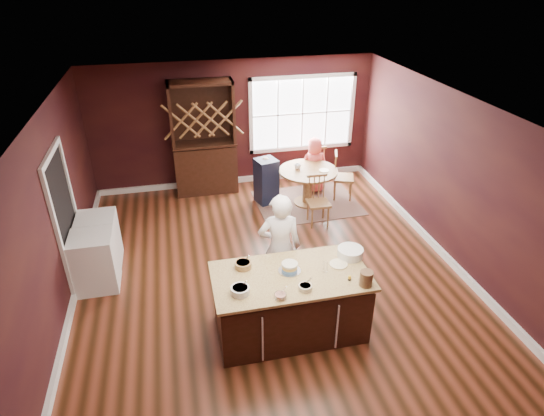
# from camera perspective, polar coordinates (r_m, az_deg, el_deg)

# --- Properties ---
(room_shell) EXTENTS (7.00, 7.00, 7.00)m
(room_shell) POSITION_cam_1_polar(r_m,az_deg,el_deg) (6.68, -0.31, 1.15)
(room_shell) COLOR brown
(room_shell) RESTS_ON ground
(window) EXTENTS (2.36, 0.10, 1.66)m
(window) POSITION_cam_1_polar(r_m,az_deg,el_deg) (10.10, 3.82, 11.76)
(window) COLOR white
(window) RESTS_ON room_shell
(doorway) EXTENTS (0.08, 1.26, 2.13)m
(doorway) POSITION_cam_1_polar(r_m,az_deg,el_deg) (7.44, -24.35, -1.43)
(doorway) COLOR white
(doorway) RESTS_ON room_shell
(kitchen_island) EXTENTS (2.01, 1.05, 0.92)m
(kitchen_island) POSITION_cam_1_polar(r_m,az_deg,el_deg) (6.15, 2.28, -11.96)
(kitchen_island) COLOR #341912
(kitchen_island) RESTS_ON ground
(dining_table) EXTENTS (1.18, 1.18, 0.75)m
(dining_table) POSITION_cam_1_polar(r_m,az_deg,el_deg) (9.21, 4.54, 3.56)
(dining_table) COLOR brown
(dining_table) RESTS_ON ground
(baker) EXTENTS (0.66, 0.48, 1.69)m
(baker) POSITION_cam_1_polar(r_m,az_deg,el_deg) (6.48, 0.97, -5.02)
(baker) COLOR white
(baker) RESTS_ON ground
(layer_cake) EXTENTS (0.29, 0.29, 0.12)m
(layer_cake) POSITION_cam_1_polar(r_m,az_deg,el_deg) (5.88, 2.22, -7.44)
(layer_cake) COLOR beige
(layer_cake) RESTS_ON kitchen_island
(bowl_blue) EXTENTS (0.23, 0.23, 0.09)m
(bowl_blue) POSITION_cam_1_polar(r_m,az_deg,el_deg) (5.54, -4.02, -10.26)
(bowl_blue) COLOR silver
(bowl_blue) RESTS_ON kitchen_island
(bowl_yellow) EXTENTS (0.22, 0.22, 0.08)m
(bowl_yellow) POSITION_cam_1_polar(r_m,az_deg,el_deg) (5.96, -3.65, -7.12)
(bowl_yellow) COLOR olive
(bowl_yellow) RESTS_ON kitchen_island
(bowl_pink) EXTENTS (0.16, 0.16, 0.06)m
(bowl_pink) POSITION_cam_1_polar(r_m,az_deg,el_deg) (5.47, 1.06, -10.99)
(bowl_pink) COLOR silver
(bowl_pink) RESTS_ON kitchen_island
(bowl_olive) EXTENTS (0.17, 0.17, 0.06)m
(bowl_olive) POSITION_cam_1_polar(r_m,az_deg,el_deg) (5.61, 4.19, -9.89)
(bowl_olive) COLOR beige
(bowl_olive) RESTS_ON kitchen_island
(drinking_glass) EXTENTS (0.07, 0.07, 0.15)m
(drinking_glass) POSITION_cam_1_polar(r_m,az_deg,el_deg) (5.89, 6.72, -7.36)
(drinking_glass) COLOR silver
(drinking_glass) RESTS_ON kitchen_island
(dinner_plate) EXTENTS (0.24, 0.24, 0.02)m
(dinner_plate) POSITION_cam_1_polar(r_m,az_deg,el_deg) (6.08, 8.35, -6.98)
(dinner_plate) COLOR #F9EECB
(dinner_plate) RESTS_ON kitchen_island
(white_tub) EXTENTS (0.35, 0.35, 0.12)m
(white_tub) POSITION_cam_1_polar(r_m,az_deg,el_deg) (6.24, 9.79, -5.52)
(white_tub) COLOR white
(white_tub) RESTS_ON kitchen_island
(stoneware_crock) EXTENTS (0.16, 0.16, 0.20)m
(stoneware_crock) POSITION_cam_1_polar(r_m,az_deg,el_deg) (5.74, 11.73, -8.66)
(stoneware_crock) COLOR #462E1D
(stoneware_crock) RESTS_ON kitchen_island
(toy_figurine) EXTENTS (0.04, 0.04, 0.07)m
(toy_figurine) POSITION_cam_1_polar(r_m,az_deg,el_deg) (5.82, 9.70, -8.64)
(toy_figurine) COLOR yellow
(toy_figurine) RESTS_ON kitchen_island
(rug) EXTENTS (2.10, 1.65, 0.01)m
(rug) POSITION_cam_1_polar(r_m,az_deg,el_deg) (9.45, 4.41, 0.66)
(rug) COLOR brown
(rug) RESTS_ON ground
(chair_east) EXTENTS (0.53, 0.54, 1.02)m
(chair_east) POSITION_cam_1_polar(r_m,az_deg,el_deg) (9.54, 8.97, 4.04)
(chair_east) COLOR brown
(chair_east) RESTS_ON ground
(chair_south) EXTENTS (0.42, 0.40, 0.97)m
(chair_south) POSITION_cam_1_polar(r_m,az_deg,el_deg) (8.51, 5.86, 0.87)
(chair_south) COLOR brown
(chair_south) RESTS_ON ground
(chair_north) EXTENTS (0.48, 0.47, 1.00)m
(chair_north) POSITION_cam_1_polar(r_m,az_deg,el_deg) (9.96, 5.20, 5.32)
(chair_north) COLOR brown
(chair_north) RESTS_ON ground
(seated_woman) EXTENTS (0.59, 0.39, 1.21)m
(seated_woman) POSITION_cam_1_polar(r_m,az_deg,el_deg) (9.72, 5.31, 5.37)
(seated_woman) COLOR #F05653
(seated_woman) RESTS_ON ground
(high_chair) EXTENTS (0.50, 0.50, 0.99)m
(high_chair) POSITION_cam_1_polar(r_m,az_deg,el_deg) (9.26, -0.73, 3.51)
(high_chair) COLOR #131C31
(high_chair) RESTS_ON ground
(toddler) EXTENTS (0.18, 0.14, 0.26)m
(toddler) POSITION_cam_1_polar(r_m,az_deg,el_deg) (9.23, -0.51, 5.58)
(toddler) COLOR #8CA5BF
(toddler) RESTS_ON high_chair
(table_plate) EXTENTS (0.20, 0.20, 0.02)m
(table_plate) POSITION_cam_1_polar(r_m,az_deg,el_deg) (9.11, 6.55, 4.71)
(table_plate) COLOR beige
(table_plate) RESTS_ON dining_table
(table_cup) EXTENTS (0.15, 0.15, 0.10)m
(table_cup) POSITION_cam_1_polar(r_m,az_deg,el_deg) (9.14, 3.23, 5.22)
(table_cup) COLOR white
(table_cup) RESTS_ON dining_table
(hutch) EXTENTS (1.29, 0.54, 2.37)m
(hutch) POSITION_cam_1_polar(r_m,az_deg,el_deg) (9.59, -8.56, 8.59)
(hutch) COLOR black
(hutch) RESTS_ON ground
(washer) EXTENTS (0.62, 0.60, 0.89)m
(washer) POSITION_cam_1_polar(r_m,az_deg,el_deg) (7.39, -21.33, -6.27)
(washer) COLOR silver
(washer) RESTS_ON ground
(dryer) EXTENTS (0.60, 0.58, 0.87)m
(dryer) POSITION_cam_1_polar(r_m,az_deg,el_deg) (7.93, -20.83, -3.73)
(dryer) COLOR silver
(dryer) RESTS_ON ground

